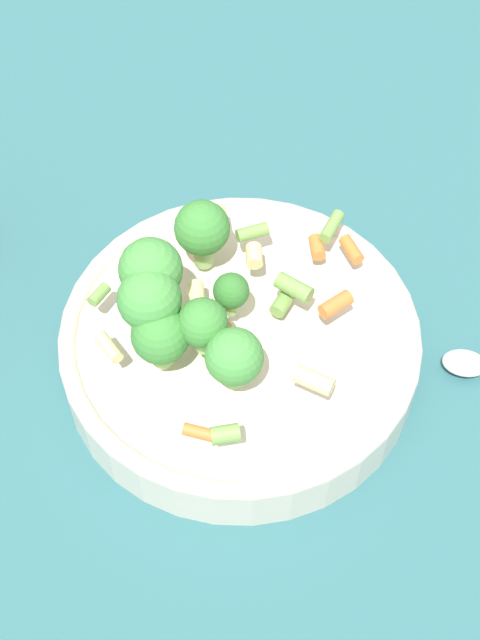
{
  "coord_description": "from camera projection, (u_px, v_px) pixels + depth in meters",
  "views": [
    {
      "loc": [
        -0.3,
        -0.26,
        0.61
      ],
      "look_at": [
        0.0,
        0.0,
        0.06
      ],
      "focal_mm": 50.0,
      "sensor_mm": 36.0,
      "label": 1
    }
  ],
  "objects": [
    {
      "name": "pasta_salad",
      "position": [
        188.0,
        297.0,
        0.65
      ],
      "size": [
        0.23,
        0.21,
        0.08
      ],
      "color": "#8CB766",
      "rests_on": "bowl"
    },
    {
      "name": "ground_plane",
      "position": [
        240.0,
        363.0,
        0.73
      ],
      "size": [
        3.0,
        3.0,
        0.0
      ],
      "primitive_type": "plane",
      "color": "#2D6066"
    },
    {
      "name": "bowl",
      "position": [
        240.0,
        344.0,
        0.71
      ],
      "size": [
        0.28,
        0.28,
        0.05
      ],
      "color": "beige",
      "rests_on": "ground_plane"
    }
  ]
}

